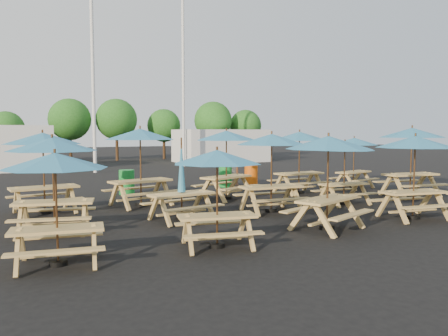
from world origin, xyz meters
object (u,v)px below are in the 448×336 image
picnic_unit_3 (217,162)px  waste_bin_1 (226,176)px  picnic_unit_7 (272,144)px  picnic_unit_11 (299,140)px  picnic_unit_8 (226,139)px  picnic_unit_14 (354,144)px  picnic_unit_13 (412,137)px  picnic_unit_0 (55,167)px  picnic_unit_1 (52,150)px  picnic_unit_6 (328,148)px  waste_bin_2 (231,176)px  picnic_unit_5 (140,138)px  waste_bin_0 (127,182)px  picnic_unit_10 (345,150)px  picnic_unit_2 (43,143)px  picnic_unit_4 (182,187)px  waste_bin_3 (251,175)px  picnic_unit_9 (415,147)px

picnic_unit_3 → waste_bin_1: bearing=74.6°
picnic_unit_7 → picnic_unit_3: bearing=-132.6°
waste_bin_1 → picnic_unit_11: bearing=-62.9°
picnic_unit_8 → picnic_unit_14: (6.16, 0.07, -0.25)m
picnic_unit_13 → picnic_unit_0: bearing=-158.4°
picnic_unit_3 → picnic_unit_8: 6.60m
picnic_unit_0 → picnic_unit_11: (9.56, 5.44, 0.33)m
picnic_unit_13 → picnic_unit_7: bearing=-169.3°
picnic_unit_1 → picnic_unit_6: picnic_unit_6 is taller
picnic_unit_6 → picnic_unit_13: (6.45, 2.81, 0.22)m
picnic_unit_0 → waste_bin_2: size_ratio=2.29×
picnic_unit_7 → picnic_unit_8: size_ratio=0.83×
picnic_unit_14 → picnic_unit_0: bearing=-168.0°
picnic_unit_6 → picnic_unit_13: 7.04m
picnic_unit_1 → picnic_unit_3: picnic_unit_1 is taller
picnic_unit_0 → waste_bin_1: picnic_unit_0 is taller
picnic_unit_5 → picnic_unit_6: size_ratio=1.01×
picnic_unit_7 → picnic_unit_13: picnic_unit_13 is taller
waste_bin_0 → waste_bin_1: bearing=2.9°
picnic_unit_5 → waste_bin_1: size_ratio=2.86×
waste_bin_2 → picnic_unit_11: bearing=-68.0°
picnic_unit_1 → picnic_unit_10: size_ratio=1.21×
picnic_unit_0 → picnic_unit_6: (6.21, -0.02, 0.23)m
picnic_unit_2 → picnic_unit_5: 2.91m
picnic_unit_1 → picnic_unit_4: (3.22, -0.05, -1.05)m
picnic_unit_0 → waste_bin_3: bearing=52.7°
picnic_unit_10 → picnic_unit_9: bearing=-87.4°
picnic_unit_6 → picnic_unit_9: 3.00m
picnic_unit_6 → picnic_unit_10: bearing=22.3°
picnic_unit_5 → waste_bin_3: (5.88, 2.78, -1.71)m
picnic_unit_11 → picnic_unit_13: size_ratio=0.91×
picnic_unit_3 → picnic_unit_13: (9.59, 3.04, 0.46)m
waste_bin_1 → waste_bin_2: size_ratio=1.00×
picnic_unit_2 → picnic_unit_14: size_ratio=1.03×
picnic_unit_2 → picnic_unit_7: size_ratio=1.02×
picnic_unit_0 → picnic_unit_5: bearing=70.0°
picnic_unit_9 → picnic_unit_13: (3.45, 2.89, 0.23)m
picnic_unit_14 → waste_bin_0: bearing=150.9°
picnic_unit_7 → waste_bin_3: 6.48m
picnic_unit_4 → picnic_unit_6: (2.72, -2.69, 1.08)m
waste_bin_1 → waste_bin_3: (1.14, -0.27, 0.00)m
picnic_unit_0 → picnic_unit_14: 13.70m
picnic_unit_1 → picnic_unit_13: size_ratio=0.95×
picnic_unit_11 → waste_bin_2: (-1.27, 3.15, -1.63)m
picnic_unit_11 → waste_bin_3: picnic_unit_11 is taller
picnic_unit_8 → picnic_unit_13: picnic_unit_13 is taller
waste_bin_0 → waste_bin_3: bearing=-0.6°
picnic_unit_0 → picnic_unit_10: size_ratio=1.03×
picnic_unit_10 → picnic_unit_14: size_ratio=0.90×
picnic_unit_0 → picnic_unit_10: (9.24, 2.61, 0.05)m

